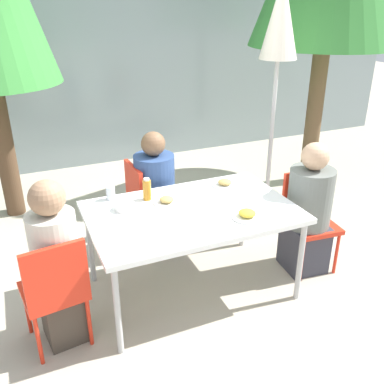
% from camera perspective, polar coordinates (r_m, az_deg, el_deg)
% --- Properties ---
extents(ground_plane, '(24.00, 24.00, 0.00)m').
position_cam_1_polar(ground_plane, '(3.67, 0.00, -12.73)').
color(ground_plane, '#B2A893').
extents(building_facade, '(10.00, 0.20, 3.00)m').
position_cam_1_polar(building_facade, '(6.19, -13.12, 17.25)').
color(building_facade, '#89999E').
rests_on(building_facade, ground).
extents(dining_table, '(1.57, 1.01, 0.74)m').
position_cam_1_polar(dining_table, '(3.30, 0.00, -3.15)').
color(dining_table, white).
rests_on(dining_table, ground).
extents(chair_left, '(0.45, 0.45, 0.85)m').
position_cam_1_polar(chair_left, '(3.00, -17.79, -11.97)').
color(chair_left, red).
rests_on(chair_left, ground).
extents(person_left, '(0.32, 0.32, 1.21)m').
position_cam_1_polar(person_left, '(3.02, -17.48, -9.53)').
color(person_left, '#473D33').
rests_on(person_left, ground).
extents(chair_right, '(0.44, 0.44, 0.85)m').
position_cam_1_polar(chair_right, '(3.89, 15.14, -2.74)').
color(chair_right, red).
rests_on(chair_right, ground).
extents(person_right, '(0.37, 0.37, 1.17)m').
position_cam_1_polar(person_right, '(3.78, 15.22, -2.70)').
color(person_right, '#383842').
rests_on(person_right, ground).
extents(chair_far, '(0.42, 0.42, 0.85)m').
position_cam_1_polar(chair_far, '(4.02, -6.24, -1.04)').
color(chair_far, red).
rests_on(chair_far, ground).
extents(person_far, '(0.37, 0.37, 1.16)m').
position_cam_1_polar(person_far, '(3.98, -4.93, -0.55)').
color(person_far, black).
rests_on(person_far, ground).
extents(closed_umbrella, '(0.37, 0.37, 2.44)m').
position_cam_1_polar(closed_umbrella, '(4.39, 11.60, 20.00)').
color(closed_umbrella, '#333333').
rests_on(closed_umbrella, ground).
extents(plate_0, '(0.20, 0.20, 0.06)m').
position_cam_1_polar(plate_0, '(3.37, -3.41, -1.23)').
color(plate_0, white).
rests_on(plate_0, dining_table).
extents(plate_1, '(0.23, 0.23, 0.06)m').
position_cam_1_polar(plate_1, '(3.17, 7.35, -3.05)').
color(plate_1, white).
rests_on(plate_1, dining_table).
extents(plate_2, '(0.21, 0.21, 0.06)m').
position_cam_1_polar(plate_2, '(3.69, 4.39, 1.12)').
color(plate_2, white).
rests_on(plate_2, dining_table).
extents(bottle, '(0.07, 0.07, 0.18)m').
position_cam_1_polar(bottle, '(3.42, -6.03, 0.34)').
color(bottle, '#B7751E').
rests_on(bottle, dining_table).
extents(drinking_cup, '(0.07, 0.07, 0.11)m').
position_cam_1_polar(drinking_cup, '(3.48, -10.80, -0.14)').
color(drinking_cup, silver).
rests_on(drinking_cup, dining_table).
extents(salad_bowl, '(0.15, 0.15, 0.05)m').
position_cam_1_polar(salad_bowl, '(3.31, -8.96, -1.96)').
color(salad_bowl, white).
rests_on(salad_bowl, dining_table).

